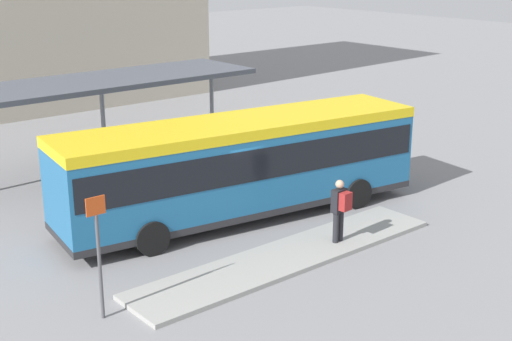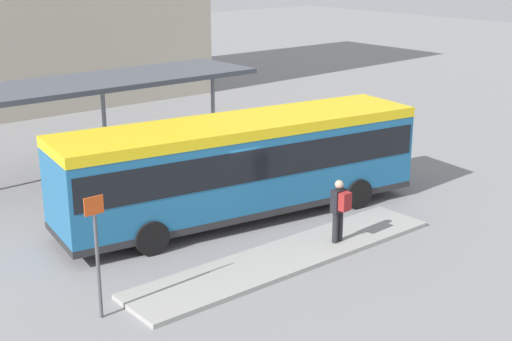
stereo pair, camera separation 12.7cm
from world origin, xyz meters
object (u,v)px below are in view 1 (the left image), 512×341
platform_sign (99,252)px  city_bus (242,161)px  bicycle_red (355,126)px  bicycle_green (370,130)px  pedestrian_waiting (340,207)px  bicycle_yellow (384,134)px

platform_sign → city_bus: bearing=24.9°
bicycle_red → city_bus: bearing=114.5°
city_bus → bicycle_green: bearing=29.1°
pedestrian_waiting → bicycle_red: (9.46, 8.09, -0.78)m
pedestrian_waiting → bicycle_yellow: pedestrian_waiting is taller
pedestrian_waiting → bicycle_red: bearing=-53.5°
bicycle_green → platform_sign: (-16.26, -6.66, 1.19)m
bicycle_yellow → bicycle_red: (0.17, 1.74, -0.02)m
city_bus → bicycle_green: 10.82m
pedestrian_waiting → platform_sign: bearing=81.4°
platform_sign → pedestrian_waiting: bearing=-4.6°
pedestrian_waiting → bicycle_red: 12.47m
city_bus → bicycle_yellow: bearing=24.9°
bicycle_green → pedestrian_waiting: bearing=-62.4°
pedestrian_waiting → platform_sign: platform_sign is taller
city_bus → platform_sign: 6.86m
bicycle_yellow → bicycle_green: (0.15, 0.87, 0.01)m
pedestrian_waiting → bicycle_yellow: size_ratio=1.06×
city_bus → pedestrian_waiting: city_bus is taller
bicycle_yellow → bicycle_red: size_ratio=1.05×
bicycle_yellow → platform_sign: (-16.12, -5.80, 1.20)m
bicycle_yellow → platform_sign: 17.17m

